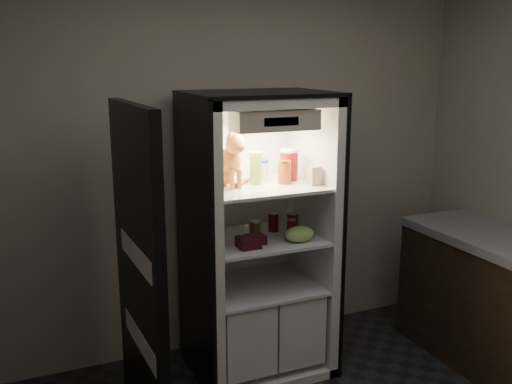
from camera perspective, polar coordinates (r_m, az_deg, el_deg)
room_shell at (r=2.44m, az=13.14°, el=2.18°), size 3.60×3.60×3.60m
refrigerator at (r=3.82m, az=0.03°, el=-6.38°), size 0.90×0.72×1.88m
fridge_door at (r=3.23m, az=-11.53°, el=-8.08°), size 0.09×0.87×1.85m
tabby_cat at (r=3.56m, az=-3.09°, el=2.75°), size 0.34×0.36×0.37m
parmesan_shaker at (r=3.62m, az=-0.02°, el=2.40°), size 0.08×0.08×0.21m
mayo_tub at (r=3.74m, az=0.49°, el=2.23°), size 0.10×0.10×0.14m
salsa_jar at (r=3.65m, az=2.86°, el=2.01°), size 0.09×0.09×0.15m
pepper_jar at (r=3.75m, az=3.31°, el=2.74°), size 0.12×0.12×0.20m
cream_carton at (r=3.63m, az=5.87°, el=1.63°), size 0.07×0.07×0.12m
soda_can_a at (r=3.83m, az=1.75°, el=-3.02°), size 0.07×0.07×0.13m
soda_can_b at (r=3.79m, az=3.67°, el=-3.12°), size 0.07×0.07×0.14m
soda_can_c at (r=3.72m, az=3.56°, el=-3.61°), size 0.06×0.06×0.12m
condiment_jar at (r=3.75m, az=-0.11°, el=-3.58°), size 0.07×0.07×0.10m
grape_bag at (r=3.63m, az=4.35°, el=-4.20°), size 0.20×0.14×0.10m
berry_box_left at (r=3.51m, az=-0.79°, el=-5.07°), size 0.13×0.13×0.06m
berry_box_right at (r=3.58m, az=-0.05°, el=-4.75°), size 0.11×0.11×0.06m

